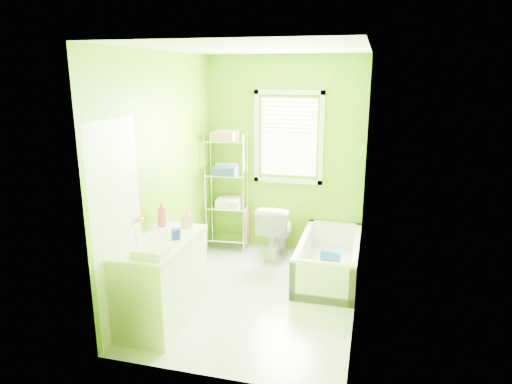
% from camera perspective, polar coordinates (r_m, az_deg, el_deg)
% --- Properties ---
extents(ground, '(2.90, 2.90, 0.00)m').
position_cam_1_polar(ground, '(5.16, 0.20, -12.69)').
color(ground, silver).
rests_on(ground, ground).
extents(room_envelope, '(2.14, 2.94, 2.62)m').
position_cam_1_polar(room_envelope, '(4.65, 0.22, 4.45)').
color(room_envelope, '#68A307').
rests_on(room_envelope, ground).
extents(window, '(0.92, 0.05, 1.22)m').
position_cam_1_polar(window, '(6.01, 4.10, 7.42)').
color(window, white).
rests_on(window, ground).
extents(door, '(0.09, 0.80, 2.00)m').
position_cam_1_polar(door, '(4.30, -16.79, -4.64)').
color(door, white).
rests_on(door, ground).
extents(right_wall_decor, '(0.04, 1.48, 1.17)m').
position_cam_1_polar(right_wall_decor, '(4.54, 12.91, 0.89)').
color(right_wall_decor, '#480812').
rests_on(right_wall_decor, ground).
extents(bathtub, '(0.69, 1.48, 0.48)m').
position_cam_1_polar(bathtub, '(5.59, 9.04, -8.92)').
color(bathtub, white).
rests_on(bathtub, ground).
extents(toilet, '(0.42, 0.73, 0.74)m').
position_cam_1_polar(toilet, '(5.98, 2.52, -4.84)').
color(toilet, white).
rests_on(toilet, ground).
extents(vanity, '(0.57, 1.10, 1.09)m').
position_cam_1_polar(vanity, '(4.60, -11.74, -10.46)').
color(vanity, white).
rests_on(vanity, ground).
extents(wire_shelf_unit, '(0.57, 0.46, 1.63)m').
position_cam_1_polar(wire_shelf_unit, '(6.14, -3.52, 1.70)').
color(wire_shelf_unit, silver).
rests_on(wire_shelf_unit, ground).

